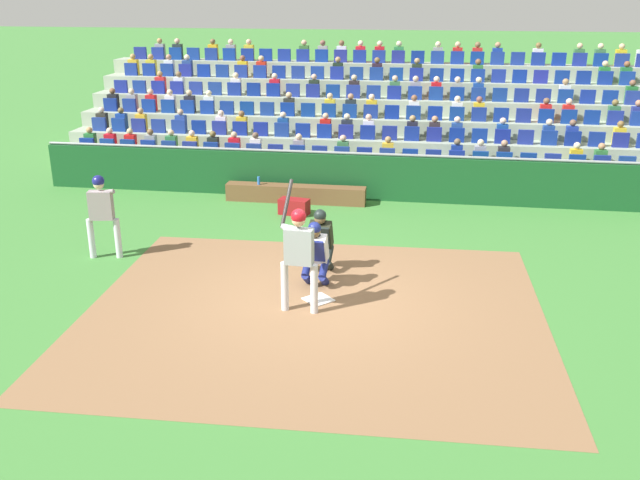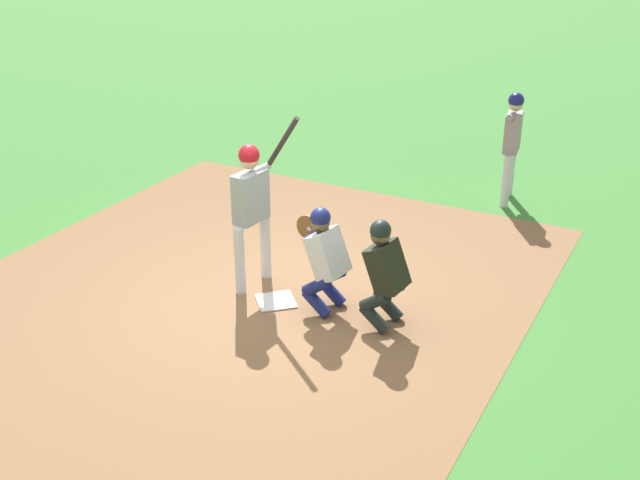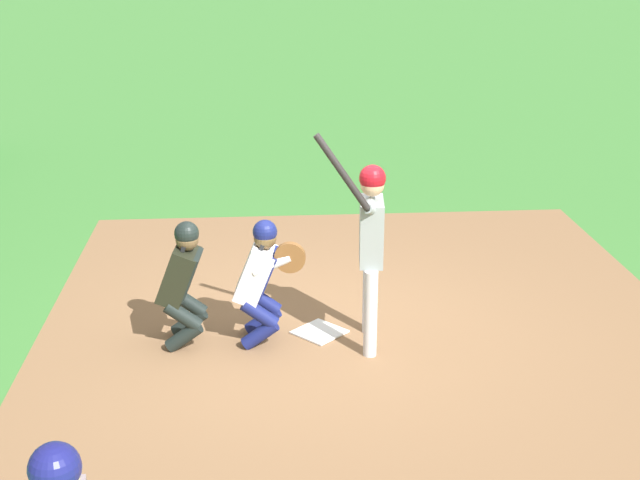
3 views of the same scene
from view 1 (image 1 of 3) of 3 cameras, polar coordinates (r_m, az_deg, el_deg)
name	(u,v)px [view 1 (image 1 of 3)]	position (r m, az deg, el deg)	size (l,w,h in m)	color
ground_plane	(318,300)	(12.44, -0.14, -4.93)	(160.00, 160.00, 0.00)	#3F7F37
infield_dirt_patch	(314,312)	(11.99, -0.51, -5.91)	(7.78, 6.73, 0.01)	#886242
home_plate_marker	(318,299)	(12.43, -0.14, -4.86)	(0.44, 0.44, 0.02)	white
batter_at_plate	(298,248)	(11.60, -1.77, -0.67)	(0.66, 0.69, 2.19)	silver
catcher_crouching	(315,250)	(12.71, -0.44, -0.86)	(0.49, 0.72, 1.30)	navy
home_plate_umpire	(321,237)	(13.42, 0.06, 0.23)	(0.48, 0.48, 1.30)	black
dugout_wall	(356,177)	(18.20, 2.99, 5.18)	(16.87, 0.24, 1.24)	#164C23
dugout_bench	(296,194)	(17.99, -2.00, 3.79)	(3.60, 0.40, 0.44)	brown
water_bottle_on_bench	(259,181)	(18.05, -5.02, 4.84)	(0.07, 0.07, 0.21)	blue
equipment_duffel_bag	(294,207)	(17.02, -2.13, 2.74)	(0.72, 0.36, 0.38)	maroon
on_deck_batter	(101,208)	(14.67, -17.39, 2.49)	(0.68, 0.30, 1.74)	silver
bleacher_stand	(374,122)	(23.35, 4.38, 9.59)	(18.76, 5.59, 3.49)	#97A58E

